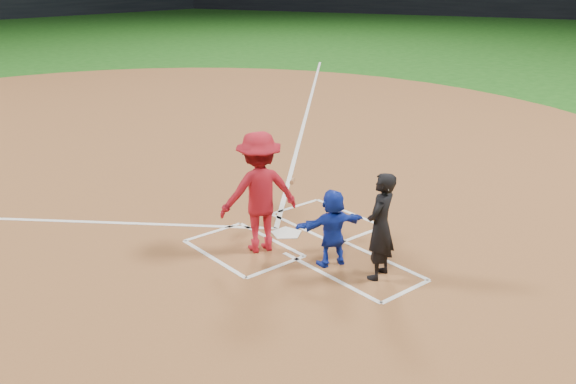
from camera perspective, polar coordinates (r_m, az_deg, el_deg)
ground at (r=11.65m, az=-0.13°, el=-3.77°), size 120.00×120.00×0.00m
home_plate_dirt at (r=16.42m, az=-13.69°, el=2.87°), size 28.00×28.00×0.01m
home_plate at (r=11.64m, az=-0.13°, el=-3.68°), size 0.60×0.60×0.02m
catcher at (r=10.30m, az=3.97°, el=-3.17°), size 1.25×0.73×1.28m
umpire at (r=9.89m, az=8.22°, el=-3.03°), size 0.72×0.58×1.71m
chalk_markings at (r=15.81m, az=-12.52°, el=2.33°), size 28.35×17.32×0.01m
batter_at_plate at (r=10.68m, az=-2.57°, el=-0.02°), size 1.66×1.16×2.07m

